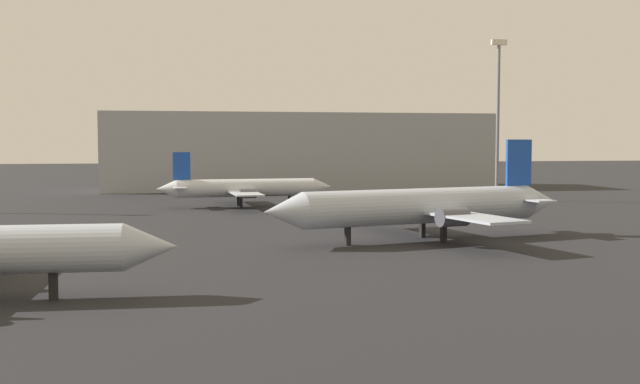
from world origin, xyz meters
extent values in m
cone|color=#B2BCCC|center=(-5.89, 30.06, 2.91)|extent=(3.16, 2.90, 2.75)
cube|color=black|center=(-11.32, 30.33, 0.77)|extent=(0.47, 0.47, 1.53)
cylinder|color=#B2BCCC|center=(17.25, 50.19, 3.14)|extent=(23.38, 8.30, 3.19)
cone|color=#B2BCCC|center=(4.21, 47.20, 3.14)|extent=(4.13, 3.89, 3.19)
cone|color=#B2BCCC|center=(30.29, 53.18, 3.14)|extent=(4.13, 3.89, 3.19)
cube|color=#B2BCCC|center=(18.38, 50.45, 2.67)|extent=(8.80, 22.53, 0.21)
cube|color=#B2BCCC|center=(28.15, 52.69, 3.46)|extent=(3.75, 7.76, 0.14)
cube|color=#1947B2|center=(27.72, 52.59, 6.94)|extent=(2.83, 0.90, 4.40)
cylinder|color=#4C4C54|center=(18.65, 46.18, 2.51)|extent=(2.96, 2.16, 1.60)
cylinder|color=#4C4C54|center=(16.76, 54.41, 2.51)|extent=(2.96, 2.16, 1.60)
cube|color=black|center=(10.00, 48.53, 0.77)|extent=(0.53, 0.53, 1.55)
cube|color=black|center=(18.78, 48.72, 0.77)|extent=(0.53, 0.53, 1.55)
cube|color=black|center=(17.99, 52.19, 0.77)|extent=(0.53, 0.53, 1.55)
cylinder|color=silver|center=(4.84, 87.90, 2.61)|extent=(18.99, 3.59, 2.43)
cone|color=silver|center=(15.60, 88.56, 2.61)|extent=(2.82, 2.59, 2.43)
cone|color=silver|center=(-5.92, 87.24, 2.61)|extent=(2.82, 2.59, 2.43)
cube|color=silver|center=(3.90, 87.84, 2.24)|extent=(4.78, 20.43, 0.17)
cube|color=silver|center=(-4.22, 87.34, 2.85)|extent=(2.11, 6.17, 0.12)
cube|color=#1947B2|center=(-3.86, 87.37, 5.68)|extent=(2.32, 0.36, 3.71)
cylinder|color=#4C4C54|center=(4.23, 91.72, 2.12)|extent=(2.25, 1.43, 1.30)
cylinder|color=#4C4C54|center=(4.70, 84.04, 2.12)|extent=(2.25, 1.43, 1.30)
cube|color=black|center=(10.87, 88.27, 0.70)|extent=(0.38, 0.38, 1.39)
cube|color=black|center=(3.81, 89.29, 0.70)|extent=(0.38, 0.38, 1.39)
cube|color=black|center=(3.99, 86.40, 0.70)|extent=(0.38, 0.38, 1.39)
cylinder|color=slate|center=(42.88, 90.86, 11.65)|extent=(0.50, 0.50, 23.31)
cube|color=#F2EACC|center=(42.88, 90.86, 23.71)|extent=(2.40, 0.50, 0.80)
cube|color=#999EA3|center=(18.51, 126.82, 7.11)|extent=(72.39, 18.62, 14.22)
camera|label=1|loc=(-4.28, -12.99, 8.94)|focal=41.39mm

